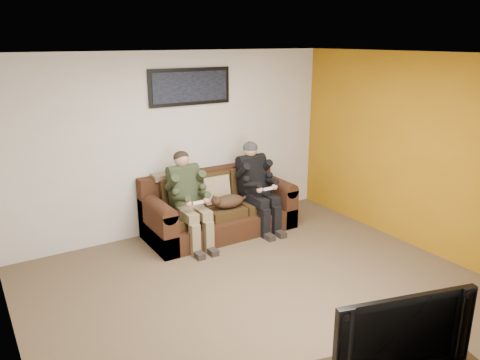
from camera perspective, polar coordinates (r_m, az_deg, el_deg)
floor at (r=5.45m, az=2.84°, el=-13.49°), size 5.00×5.00×0.00m
ceiling at (r=4.71m, az=3.31°, el=14.98°), size 5.00×5.00×0.00m
wall_back at (r=6.83m, az=-7.78°, el=4.43°), size 5.00×0.00×5.00m
wall_front at (r=3.46m, az=25.13°, el=-9.71°), size 5.00×0.00×5.00m
wall_left at (r=4.12m, az=-27.00°, el=-5.70°), size 0.00×4.50×4.50m
wall_right at (r=6.63m, az=21.14°, el=3.06°), size 0.00×4.50×4.50m
accent_wall_right at (r=6.62m, az=21.09°, el=3.05°), size 0.00×4.50×4.50m
sofa at (r=6.92m, az=-2.74°, el=-3.59°), size 2.17×0.94×0.89m
throw_pillow at (r=6.86m, az=-2.94°, el=-1.18°), size 0.41×0.20×0.41m
throw_blanket at (r=6.71m, az=-8.84°, el=0.52°), size 0.44×0.22×0.08m
person_left at (r=6.40m, az=-6.36°, el=-1.72°), size 0.51×0.87×1.29m
person_right at (r=6.93m, az=1.98°, el=-0.15°), size 0.51×0.86×1.30m
cat at (r=6.66m, az=-1.52°, el=-2.61°), size 0.66×0.26×0.24m
framed_poster at (r=6.77m, az=-6.09°, el=11.25°), size 1.25×0.05×0.52m
television at (r=3.74m, az=18.42°, el=-16.70°), size 1.11×0.42×0.64m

